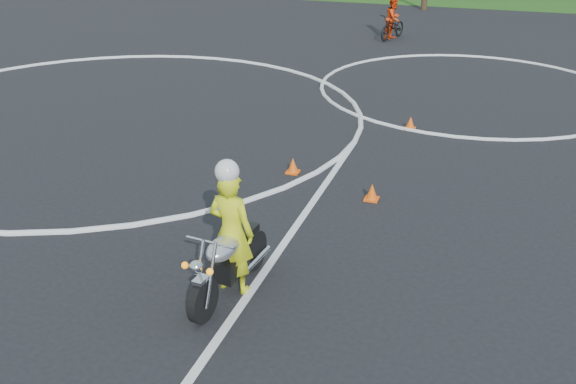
% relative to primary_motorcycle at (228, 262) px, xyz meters
% --- Properties ---
extents(ground, '(120.00, 120.00, 0.00)m').
position_rel_primary_motorcycle_xyz_m(ground, '(-5.75, 3.10, -0.49)').
color(ground, black).
rests_on(ground, ground).
extents(course_markings, '(19.05, 19.05, 0.12)m').
position_rel_primary_motorcycle_xyz_m(course_markings, '(-3.58, 7.46, -0.48)').
color(course_markings, silver).
rests_on(course_markings, ground).
extents(primary_motorcycle, '(0.67, 1.93, 1.01)m').
position_rel_primary_motorcycle_xyz_m(primary_motorcycle, '(0.00, 0.00, 0.00)').
color(primary_motorcycle, black).
rests_on(primary_motorcycle, ground).
extents(rider_primary_grp, '(0.66, 0.47, 1.88)m').
position_rel_primary_motorcycle_xyz_m(rider_primary_grp, '(0.00, 0.13, 0.41)').
color(rider_primary_grp, yellow).
rests_on(rider_primary_grp, ground).
extents(rider_second_grp, '(1.05, 1.79, 1.63)m').
position_rel_primary_motorcycle_xyz_m(rider_second_grp, '(-0.94, 17.11, 0.08)').
color(rider_second_grp, black).
rests_on(rider_second_grp, ground).
extents(traffic_cones, '(19.84, 9.33, 0.30)m').
position_rel_primary_motorcycle_xyz_m(traffic_cones, '(-0.83, 6.28, -0.36)').
color(traffic_cones, '#FD5A0D').
rests_on(traffic_cones, ground).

